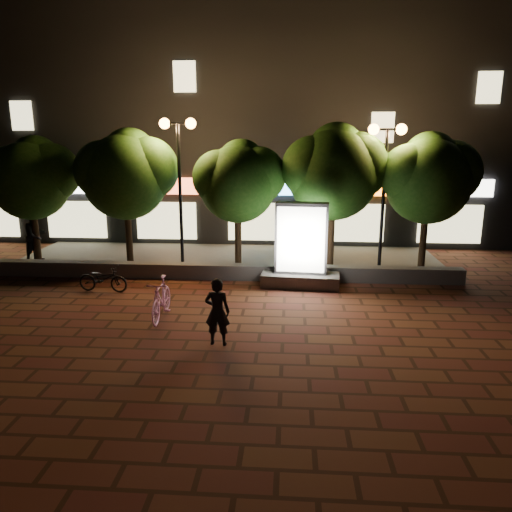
# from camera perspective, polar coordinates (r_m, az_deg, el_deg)

# --- Properties ---
(ground) EXTENTS (80.00, 80.00, 0.00)m
(ground) POSITION_cam_1_polar(r_m,az_deg,el_deg) (12.73, -6.94, -7.74)
(ground) COLOR #4F2A18
(ground) RESTS_ON ground
(retaining_wall) EXTENTS (16.00, 0.45, 0.50)m
(retaining_wall) POSITION_cam_1_polar(r_m,az_deg,el_deg) (16.39, -4.34, -1.81)
(retaining_wall) COLOR #5E5C57
(retaining_wall) RESTS_ON ground
(sidewalk) EXTENTS (16.00, 5.00, 0.08)m
(sidewalk) POSITION_cam_1_polar(r_m,az_deg,el_deg) (18.84, -3.24, -0.38)
(sidewalk) COLOR #5E5C57
(sidewalk) RESTS_ON ground
(building_block) EXTENTS (28.00, 8.12, 11.30)m
(building_block) POSITION_cam_1_polar(r_m,az_deg,el_deg) (24.72, -1.46, 14.61)
(building_block) COLOR black
(building_block) RESTS_ON ground
(tree_far_left) EXTENTS (3.36, 2.80, 4.63)m
(tree_far_left) POSITION_cam_1_polar(r_m,az_deg,el_deg) (19.49, -24.75, 8.56)
(tree_far_left) COLOR black
(tree_far_left) RESTS_ON sidewalk
(tree_left) EXTENTS (3.60, 3.00, 4.89)m
(tree_left) POSITION_cam_1_polar(r_m,az_deg,el_deg) (18.07, -14.87, 9.53)
(tree_left) COLOR black
(tree_left) RESTS_ON sidewalk
(tree_mid) EXTENTS (3.24, 2.70, 4.50)m
(tree_mid) POSITION_cam_1_polar(r_m,az_deg,el_deg) (17.23, -1.98, 9.02)
(tree_mid) COLOR black
(tree_mid) RESTS_ON sidewalk
(tree_right) EXTENTS (3.72, 3.10, 5.07)m
(tree_right) POSITION_cam_1_polar(r_m,az_deg,el_deg) (17.18, 9.22, 10.01)
(tree_right) COLOR black
(tree_right) RESTS_ON sidewalk
(tree_far_right) EXTENTS (3.48, 2.90, 4.76)m
(tree_far_right) POSITION_cam_1_polar(r_m,az_deg,el_deg) (17.76, 19.65, 8.88)
(tree_far_right) COLOR black
(tree_far_right) RESTS_ON sidewalk
(street_lamp_left) EXTENTS (1.26, 0.36, 5.18)m
(street_lamp_left) POSITION_cam_1_polar(r_m,az_deg,el_deg) (17.26, -9.02, 11.57)
(street_lamp_left) COLOR black
(street_lamp_left) RESTS_ON sidewalk
(street_lamp_right) EXTENTS (1.26, 0.36, 4.98)m
(street_lamp_right) POSITION_cam_1_polar(r_m,az_deg,el_deg) (17.12, 14.92, 10.82)
(street_lamp_right) COLOR black
(street_lamp_right) RESTS_ON sidewalk
(ad_kiosk) EXTENTS (2.55, 1.43, 2.66)m
(ad_kiosk) POSITION_cam_1_polar(r_m,az_deg,el_deg) (15.53, 5.30, 0.43)
(ad_kiosk) COLOR #5E5C57
(ad_kiosk) RESTS_ON ground
(scooter_pink) EXTENTS (0.52, 1.82, 1.09)m
(scooter_pink) POSITION_cam_1_polar(r_m,az_deg,el_deg) (12.97, -11.03, -4.92)
(scooter_pink) COLOR #F295D7
(scooter_pink) RESTS_ON ground
(rider) EXTENTS (0.60, 0.42, 1.58)m
(rider) POSITION_cam_1_polar(r_m,az_deg,el_deg) (11.15, -4.54, -6.50)
(rider) COLOR black
(rider) RESTS_ON ground
(scooter_parked) EXTENTS (1.59, 0.67, 0.82)m
(scooter_parked) POSITION_cam_1_polar(r_m,az_deg,el_deg) (15.68, -17.47, -2.55)
(scooter_parked) COLOR black
(scooter_parked) RESTS_ON ground
(pedestrian) EXTENTS (0.95, 1.10, 1.94)m
(pedestrian) POSITION_cam_1_polar(r_m,az_deg,el_deg) (19.92, -24.38, 2.15)
(pedestrian) COLOR black
(pedestrian) RESTS_ON sidewalk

